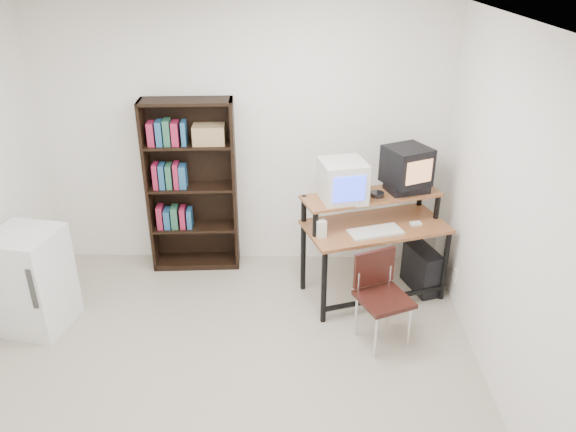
{
  "coord_description": "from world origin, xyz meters",
  "views": [
    {
      "loc": [
        0.54,
        -3.25,
        3.01
      ],
      "look_at": [
        0.46,
        1.1,
        0.92
      ],
      "focal_mm": 35.0,
      "sensor_mm": 36.0,
      "label": 1
    }
  ],
  "objects_px": {
    "crt_monitor": "(342,181)",
    "pc_tower": "(422,269)",
    "school_chair": "(380,289)",
    "crt_tv": "(407,166)",
    "bookshelf": "(192,184)",
    "mini_fridge": "(32,280)",
    "computer_desk": "(374,228)"
  },
  "relations": [
    {
      "from": "crt_monitor",
      "to": "school_chair",
      "type": "height_order",
      "value": "crt_monitor"
    },
    {
      "from": "computer_desk",
      "to": "crt_tv",
      "type": "distance_m",
      "value": 0.63
    },
    {
      "from": "mini_fridge",
      "to": "pc_tower",
      "type": "bearing_deg",
      "value": 21.62
    },
    {
      "from": "crt_tv",
      "to": "bookshelf",
      "type": "xyz_separation_m",
      "value": [
        -2.04,
        0.32,
        -0.33
      ]
    },
    {
      "from": "pc_tower",
      "to": "bookshelf",
      "type": "height_order",
      "value": "bookshelf"
    },
    {
      "from": "crt_tv",
      "to": "pc_tower",
      "type": "xyz_separation_m",
      "value": [
        0.22,
        -0.12,
        -1.01
      ]
    },
    {
      "from": "pc_tower",
      "to": "crt_monitor",
      "type": "bearing_deg",
      "value": 166.81
    },
    {
      "from": "computer_desk",
      "to": "mini_fridge",
      "type": "distance_m",
      "value": 3.03
    },
    {
      "from": "bookshelf",
      "to": "crt_tv",
      "type": "bearing_deg",
      "value": -12.64
    },
    {
      "from": "crt_tv",
      "to": "pc_tower",
      "type": "height_order",
      "value": "crt_tv"
    },
    {
      "from": "crt_monitor",
      "to": "pc_tower",
      "type": "xyz_separation_m",
      "value": [
        0.81,
        0.08,
        -0.94
      ]
    },
    {
      "from": "crt_monitor",
      "to": "bookshelf",
      "type": "distance_m",
      "value": 1.55
    },
    {
      "from": "crt_monitor",
      "to": "school_chair",
      "type": "bearing_deg",
      "value": -80.94
    },
    {
      "from": "computer_desk",
      "to": "bookshelf",
      "type": "xyz_separation_m",
      "value": [
        -1.75,
        0.53,
        0.2
      ]
    },
    {
      "from": "crt_monitor",
      "to": "bookshelf",
      "type": "xyz_separation_m",
      "value": [
        -1.44,
        0.52,
        -0.26
      ]
    },
    {
      "from": "computer_desk",
      "to": "bookshelf",
      "type": "bearing_deg",
      "value": 144.59
    },
    {
      "from": "crt_monitor",
      "to": "mini_fridge",
      "type": "relative_size",
      "value": 0.51
    },
    {
      "from": "crt_tv",
      "to": "bookshelf",
      "type": "relative_size",
      "value": 0.28
    },
    {
      "from": "crt_monitor",
      "to": "crt_tv",
      "type": "xyz_separation_m",
      "value": [
        0.59,
        0.2,
        0.07
      ]
    },
    {
      "from": "crt_monitor",
      "to": "mini_fridge",
      "type": "xyz_separation_m",
      "value": [
        -2.65,
        -0.57,
        -0.7
      ]
    },
    {
      "from": "pc_tower",
      "to": "bookshelf",
      "type": "xyz_separation_m",
      "value": [
        -2.25,
        0.44,
        0.69
      ]
    },
    {
      "from": "school_chair",
      "to": "bookshelf",
      "type": "xyz_separation_m",
      "value": [
        -1.73,
        1.22,
        0.42
      ]
    },
    {
      "from": "crt_tv",
      "to": "mini_fridge",
      "type": "distance_m",
      "value": 3.43
    },
    {
      "from": "bookshelf",
      "to": "mini_fridge",
      "type": "distance_m",
      "value": 1.69
    },
    {
      "from": "crt_monitor",
      "to": "pc_tower",
      "type": "relative_size",
      "value": 1.02
    },
    {
      "from": "computer_desk",
      "to": "crt_tv",
      "type": "height_order",
      "value": "crt_tv"
    },
    {
      "from": "school_chair",
      "to": "crt_monitor",
      "type": "bearing_deg",
      "value": 88.39
    },
    {
      "from": "school_chair",
      "to": "computer_desk",
      "type": "bearing_deg",
      "value": 64.08
    },
    {
      "from": "computer_desk",
      "to": "mini_fridge",
      "type": "height_order",
      "value": "computer_desk"
    },
    {
      "from": "computer_desk",
      "to": "mini_fridge",
      "type": "xyz_separation_m",
      "value": [
        -2.96,
        -0.56,
        -0.25
      ]
    },
    {
      "from": "computer_desk",
      "to": "school_chair",
      "type": "distance_m",
      "value": 0.72
    },
    {
      "from": "mini_fridge",
      "to": "computer_desk",
      "type": "bearing_deg",
      "value": 21.68
    }
  ]
}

